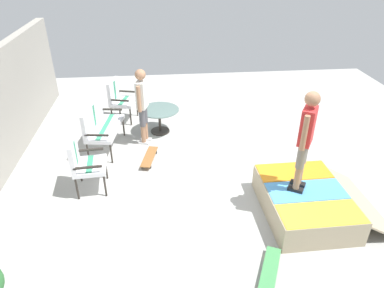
{
  "coord_description": "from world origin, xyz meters",
  "views": [
    {
      "loc": [
        -5.47,
        0.98,
        3.89
      ],
      "look_at": [
        0.04,
        0.44,
        0.7
      ],
      "focal_mm": 32.98,
      "sensor_mm": 36.0,
      "label": 1
    }
  ],
  "objects_px": {
    "skate_ramp": "(306,201)",
    "person_skater": "(306,136)",
    "skateboard_by_bench": "(149,157)",
    "patio_bench": "(99,122)",
    "person_watching": "(142,102)",
    "patio_chair_near_house": "(119,96)",
    "patio_chair_by_wall": "(82,160)",
    "patio_table": "(160,116)",
    "skateboard_spare": "(270,270)"
  },
  "relations": [
    {
      "from": "skate_ramp",
      "to": "person_skater",
      "type": "relative_size",
      "value": 1.15
    },
    {
      "from": "skate_ramp",
      "to": "skateboard_by_bench",
      "type": "relative_size",
      "value": 2.28
    },
    {
      "from": "skate_ramp",
      "to": "patio_bench",
      "type": "distance_m",
      "value": 4.35
    },
    {
      "from": "person_watching",
      "to": "person_skater",
      "type": "relative_size",
      "value": 1.02
    },
    {
      "from": "patio_chair_near_house",
      "to": "person_skater",
      "type": "relative_size",
      "value": 0.62
    },
    {
      "from": "patio_bench",
      "to": "patio_chair_by_wall",
      "type": "relative_size",
      "value": 1.29
    },
    {
      "from": "patio_table",
      "to": "person_skater",
      "type": "distance_m",
      "value": 3.83
    },
    {
      "from": "patio_bench",
      "to": "skateboard_spare",
      "type": "height_order",
      "value": "patio_bench"
    },
    {
      "from": "skate_ramp",
      "to": "person_watching",
      "type": "height_order",
      "value": "person_watching"
    },
    {
      "from": "person_watching",
      "to": "skateboard_spare",
      "type": "bearing_deg",
      "value": -155.63
    },
    {
      "from": "patio_bench",
      "to": "skateboard_spare",
      "type": "xyz_separation_m",
      "value": [
        -3.63,
        -2.63,
        -0.53
      ]
    },
    {
      "from": "skate_ramp",
      "to": "patio_chair_near_house",
      "type": "bearing_deg",
      "value": 40.26
    },
    {
      "from": "patio_table",
      "to": "skateboard_spare",
      "type": "height_order",
      "value": "patio_table"
    },
    {
      "from": "patio_chair_by_wall",
      "to": "patio_table",
      "type": "height_order",
      "value": "patio_chair_by_wall"
    },
    {
      "from": "patio_chair_by_wall",
      "to": "person_watching",
      "type": "xyz_separation_m",
      "value": [
        1.63,
        -1.02,
        0.36
      ]
    },
    {
      "from": "skate_ramp",
      "to": "patio_bench",
      "type": "height_order",
      "value": "patio_bench"
    },
    {
      "from": "patio_table",
      "to": "person_skater",
      "type": "relative_size",
      "value": 0.55
    },
    {
      "from": "skateboard_by_bench",
      "to": "patio_chair_by_wall",
      "type": "bearing_deg",
      "value": 127.17
    },
    {
      "from": "skate_ramp",
      "to": "patio_chair_by_wall",
      "type": "xyz_separation_m",
      "value": [
        1.0,
        3.67,
        0.39
      ]
    },
    {
      "from": "patio_chair_by_wall",
      "to": "person_watching",
      "type": "bearing_deg",
      "value": -31.89
    },
    {
      "from": "person_watching",
      "to": "skateboard_by_bench",
      "type": "bearing_deg",
      "value": -172.69
    },
    {
      "from": "person_skater",
      "to": "person_watching",
      "type": "bearing_deg",
      "value": 44.27
    },
    {
      "from": "patio_table",
      "to": "skateboard_spare",
      "type": "distance_m",
      "value": 4.49
    },
    {
      "from": "skate_ramp",
      "to": "patio_chair_near_house",
      "type": "height_order",
      "value": "patio_chair_near_house"
    },
    {
      "from": "skate_ramp",
      "to": "patio_chair_near_house",
      "type": "distance_m",
      "value": 5.08
    },
    {
      "from": "patio_table",
      "to": "person_skater",
      "type": "bearing_deg",
      "value": -144.58
    },
    {
      "from": "person_watching",
      "to": "skateboard_spare",
      "type": "height_order",
      "value": "person_watching"
    },
    {
      "from": "patio_chair_near_house",
      "to": "skateboard_spare",
      "type": "distance_m",
      "value": 5.57
    },
    {
      "from": "patio_bench",
      "to": "patio_chair_by_wall",
      "type": "distance_m",
      "value": 1.47
    },
    {
      "from": "person_watching",
      "to": "skateboard_spare",
      "type": "xyz_separation_m",
      "value": [
        -3.8,
        -1.72,
        -0.89
      ]
    },
    {
      "from": "patio_chair_near_house",
      "to": "skateboard_by_bench",
      "type": "height_order",
      "value": "patio_chair_near_house"
    },
    {
      "from": "patio_chair_near_house",
      "to": "patio_table",
      "type": "distance_m",
      "value": 1.25
    },
    {
      "from": "patio_chair_by_wall",
      "to": "skateboard_by_bench",
      "type": "bearing_deg",
      "value": -52.83
    },
    {
      "from": "skate_ramp",
      "to": "patio_chair_by_wall",
      "type": "distance_m",
      "value": 3.82
    },
    {
      "from": "patio_table",
      "to": "person_skater",
      "type": "height_order",
      "value": "person_skater"
    },
    {
      "from": "skateboard_spare",
      "to": "person_skater",
      "type": "bearing_deg",
      "value": -31.44
    },
    {
      "from": "skate_ramp",
      "to": "person_watching",
      "type": "distance_m",
      "value": 3.81
    },
    {
      "from": "patio_chair_by_wall",
      "to": "skateboard_spare",
      "type": "height_order",
      "value": "patio_chair_by_wall"
    },
    {
      "from": "person_skater",
      "to": "skateboard_by_bench",
      "type": "height_order",
      "value": "person_skater"
    },
    {
      "from": "patio_chair_near_house",
      "to": "person_watching",
      "type": "relative_size",
      "value": 0.61
    },
    {
      "from": "skate_ramp",
      "to": "patio_chair_near_house",
      "type": "xyz_separation_m",
      "value": [
        3.86,
        3.27,
        0.39
      ]
    },
    {
      "from": "skateboard_by_bench",
      "to": "skateboard_spare",
      "type": "distance_m",
      "value": 3.42
    },
    {
      "from": "person_watching",
      "to": "skateboard_spare",
      "type": "distance_m",
      "value": 4.26
    },
    {
      "from": "skateboard_by_bench",
      "to": "skateboard_spare",
      "type": "xyz_separation_m",
      "value": [
        -3.01,
        -1.62,
        0.0
      ]
    },
    {
      "from": "skate_ramp",
      "to": "patio_table",
      "type": "bearing_deg",
      "value": 36.68
    },
    {
      "from": "skate_ramp",
      "to": "person_skater",
      "type": "distance_m",
      "value": 1.19
    },
    {
      "from": "patio_table",
      "to": "skateboard_by_bench",
      "type": "height_order",
      "value": "patio_table"
    },
    {
      "from": "patio_bench",
      "to": "person_watching",
      "type": "height_order",
      "value": "person_watching"
    },
    {
      "from": "person_watching",
      "to": "skateboard_by_bench",
      "type": "xyz_separation_m",
      "value": [
        -0.79,
        -0.1,
        -0.89
      ]
    },
    {
      "from": "patio_chair_near_house",
      "to": "patio_table",
      "type": "bearing_deg",
      "value": -128.44
    }
  ]
}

